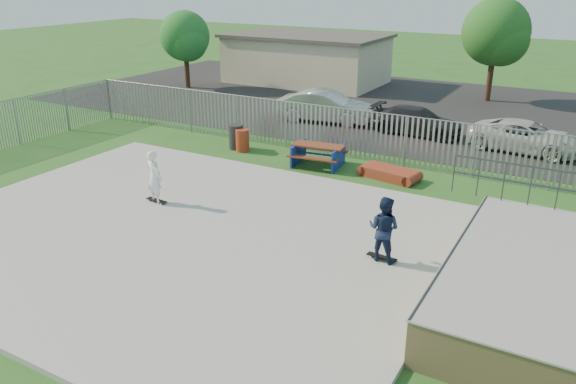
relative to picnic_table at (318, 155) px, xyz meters
The scene contains 19 objects.
ground 7.54m from the picnic_table, 95.13° to the right, with size 120.00×120.00×0.00m, color #295B1F.
concrete_slab 7.54m from the picnic_table, 95.13° to the right, with size 15.00×12.00×0.15m, color #A2A29D.
quarter_pipe 10.93m from the picnic_table, 36.20° to the right, with size 5.50×7.05×2.19m.
fence 2.98m from the picnic_table, 83.58° to the right, with size 26.04×16.02×2.00m.
picnic_table is the anchor object (origin of this frame).
funbox 2.94m from the picnic_table, ahead, with size 2.01×1.25×0.38m.
trash_bin_red 3.62m from the picnic_table, behind, with size 0.56×0.56×0.94m, color #9C2F18.
trash_bin_grey 4.07m from the picnic_table, behind, with size 0.62×0.62×1.04m, color #242426.
parking_lot 11.53m from the picnic_table, 93.35° to the left, with size 40.00×18.00×0.02m, color black.
car_silver 6.86m from the picnic_table, 113.59° to the left, with size 1.64×4.71×1.55m, color #BBBAC0.
car_dark 6.56m from the picnic_table, 72.67° to the left, with size 1.75×4.29×1.25m, color black.
car_white 8.94m from the picnic_table, 41.24° to the left, with size 2.09×4.52×1.26m, color silver.
building 17.80m from the picnic_table, 119.22° to the left, with size 10.40×6.40×3.20m.
tree_left 17.86m from the picnic_table, 145.39° to the left, with size 3.15×3.15×4.86m.
tree_mid 16.17m from the picnic_table, 77.76° to the left, with size 3.76×3.76×5.80m.
skateboard_a 8.06m from the picnic_table, 51.67° to the right, with size 0.81×0.26×0.08m.
skateboard_b 6.79m from the picnic_table, 113.19° to the right, with size 0.81×0.27×0.08m.
skater_navy 8.08m from the picnic_table, 51.67° to the right, with size 0.84×0.65×1.72m, color #131F3D.
skater_white 6.81m from the picnic_table, 113.19° to the right, with size 0.63×0.41×1.72m, color white.
Camera 1 is at (9.87, -11.17, 7.04)m, focal length 35.00 mm.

